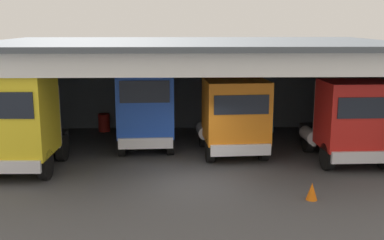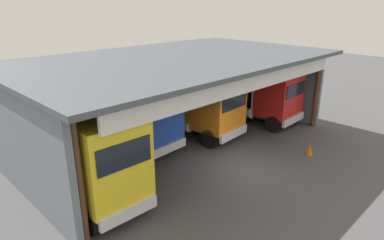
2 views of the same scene
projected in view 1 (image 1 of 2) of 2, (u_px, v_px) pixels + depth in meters
name	position (u px, v px, depth m)	size (l,w,h in m)	color
ground_plane	(194.00, 183.00, 16.28)	(80.00, 80.00, 0.00)	#4C4C4F
workshop_shed	(191.00, 71.00, 20.61)	(16.48, 9.75, 4.71)	slate
truck_yellow_left_bay	(20.00, 121.00, 16.93)	(2.53, 4.79, 3.75)	yellow
truck_blue_center_bay	(145.00, 107.00, 19.91)	(2.63, 4.63, 3.74)	#1E47B7
truck_orange_center_left_bay	(233.00, 116.00, 19.17)	(2.84, 4.87, 3.27)	orange
truck_red_right_bay	(350.00, 121.00, 18.17)	(2.77, 5.17, 3.31)	red
oil_drum	(104.00, 123.00, 23.85)	(0.58, 0.58, 0.89)	#B21E19
tool_cart	(264.00, 121.00, 23.87)	(0.90, 0.60, 1.00)	#1E59A5
traffic_cone	(312.00, 191.00, 14.64)	(0.36, 0.36, 0.56)	orange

